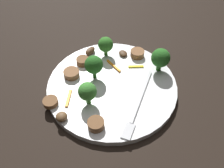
% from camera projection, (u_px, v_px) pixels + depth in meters
% --- Properties ---
extents(ground_plane, '(1.40, 1.40, 0.00)m').
position_uv_depth(ground_plane, '(112.00, 88.00, 0.52)').
color(ground_plane, black).
extents(plate, '(0.28, 0.28, 0.01)m').
position_uv_depth(plate, '(112.00, 86.00, 0.52)').
color(plate, white).
rests_on(plate, ground_plane).
extents(fork, '(0.18, 0.03, 0.00)m').
position_uv_depth(fork, '(137.00, 107.00, 0.47)').
color(fork, silver).
rests_on(fork, plate).
extents(broccoli_floret_0, '(0.04, 0.04, 0.05)m').
position_uv_depth(broccoli_floret_0, '(106.00, 45.00, 0.55)').
color(broccoli_floret_0, '#347525').
rests_on(broccoli_floret_0, plate).
extents(broccoli_floret_1, '(0.04, 0.04, 0.06)m').
position_uv_depth(broccoli_floret_1, '(94.00, 65.00, 0.50)').
color(broccoli_floret_1, '#296420').
rests_on(broccoli_floret_1, plate).
extents(broccoli_floret_2, '(0.04, 0.04, 0.05)m').
position_uv_depth(broccoli_floret_2, '(87.00, 92.00, 0.45)').
color(broccoli_floret_2, '#408630').
rests_on(broccoli_floret_2, plate).
extents(broccoli_floret_3, '(0.04, 0.04, 0.06)m').
position_uv_depth(broccoli_floret_3, '(161.00, 58.00, 0.52)').
color(broccoli_floret_3, '#296420').
rests_on(broccoli_floret_3, plate).
extents(sausage_slice_0, '(0.04, 0.04, 0.01)m').
position_uv_depth(sausage_slice_0, '(72.00, 72.00, 0.53)').
color(sausage_slice_0, brown).
rests_on(sausage_slice_0, plate).
extents(sausage_slice_1, '(0.04, 0.04, 0.02)m').
position_uv_depth(sausage_slice_1, '(97.00, 124.00, 0.44)').
color(sausage_slice_1, brown).
rests_on(sausage_slice_1, plate).
extents(sausage_slice_2, '(0.04, 0.04, 0.02)m').
position_uv_depth(sausage_slice_2, '(137.00, 53.00, 0.57)').
color(sausage_slice_2, brown).
rests_on(sausage_slice_2, plate).
extents(sausage_slice_3, '(0.03, 0.03, 0.01)m').
position_uv_depth(sausage_slice_3, '(83.00, 61.00, 0.55)').
color(sausage_slice_3, brown).
rests_on(sausage_slice_3, plate).
extents(sausage_slice_4, '(0.04, 0.04, 0.01)m').
position_uv_depth(sausage_slice_4, '(50.00, 102.00, 0.47)').
color(sausage_slice_4, brown).
rests_on(sausage_slice_4, plate).
extents(mushroom_0, '(0.02, 0.02, 0.01)m').
position_uv_depth(mushroom_0, '(61.00, 117.00, 0.45)').
color(mushroom_0, brown).
rests_on(mushroom_0, plate).
extents(mushroom_1, '(0.03, 0.03, 0.01)m').
position_uv_depth(mushroom_1, '(90.00, 51.00, 0.58)').
color(mushroom_1, '#4C331E').
rests_on(mushroom_1, plate).
extents(mushroom_2, '(0.03, 0.03, 0.01)m').
position_uv_depth(mushroom_2, '(122.00, 53.00, 0.57)').
color(mushroom_2, '#422B19').
rests_on(mushroom_2, plate).
extents(pepper_strip_0, '(0.04, 0.01, 0.00)m').
position_uv_depth(pepper_strip_0, '(69.00, 98.00, 0.48)').
color(pepper_strip_0, orange).
rests_on(pepper_strip_0, plate).
extents(pepper_strip_1, '(0.02, 0.03, 0.00)m').
position_uv_depth(pepper_strip_1, '(136.00, 66.00, 0.55)').
color(pepper_strip_1, yellow).
rests_on(pepper_strip_1, plate).
extents(pepper_strip_2, '(0.03, 0.04, 0.00)m').
position_uv_depth(pepper_strip_2, '(114.00, 66.00, 0.55)').
color(pepper_strip_2, orange).
rests_on(pepper_strip_2, plate).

